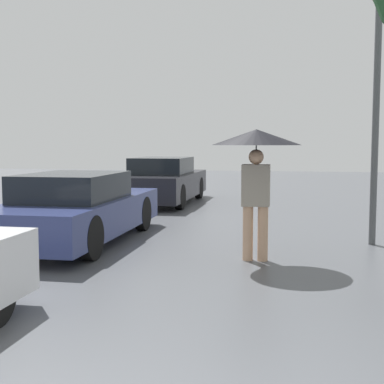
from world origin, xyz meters
name	(u,v)px	position (x,y,z in m)	size (l,w,h in m)	color
pedestrian	(256,151)	(-0.18, 5.62, 1.58)	(1.27, 1.27, 1.88)	tan
parked_car_middle	(77,209)	(-3.26, 6.51, 0.56)	(1.68, 4.38, 1.18)	navy
parked_car_farthest	(164,181)	(-3.22, 12.54, 0.61)	(1.69, 4.43, 1.28)	black
street_lamp	(378,55)	(1.65, 7.19, 3.11)	(0.38, 0.38, 4.31)	#515456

